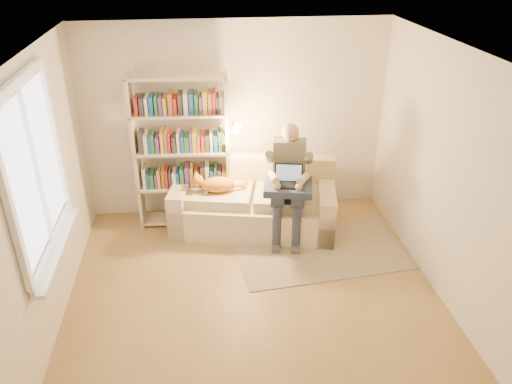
{
  "coord_description": "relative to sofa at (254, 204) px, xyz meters",
  "views": [
    {
      "loc": [
        -0.51,
        -4.03,
        3.53
      ],
      "look_at": [
        0.11,
        1.0,
        0.87
      ],
      "focal_mm": 35.0,
      "sensor_mm": 36.0,
      "label": 1
    }
  ],
  "objects": [
    {
      "name": "wall_right",
      "position": [
        1.83,
        -1.68,
        0.98
      ],
      "size": [
        0.02,
        4.5,
        2.6
      ],
      "primitive_type": "cube",
      "color": "silver",
      "rests_on": "floor"
    },
    {
      "name": "cat",
      "position": [
        -0.52,
        -0.03,
        0.35
      ],
      "size": [
        0.68,
        0.32,
        0.24
      ],
      "rotation": [
        0.0,
        0.0,
        -0.21
      ],
      "color": "orange",
      "rests_on": "sofa"
    },
    {
      "name": "wall_back",
      "position": [
        -0.17,
        0.57,
        0.98
      ],
      "size": [
        4.0,
        0.02,
        2.6
      ],
      "primitive_type": "cube",
      "color": "silver",
      "rests_on": "floor"
    },
    {
      "name": "bookshelf",
      "position": [
        -0.89,
        0.22,
        0.8
      ],
      "size": [
        1.34,
        0.45,
        2.03
      ],
      "rotation": [
        0.0,
        0.0,
        -0.06
      ],
      "color": "beige",
      "rests_on": "floor"
    },
    {
      "name": "window",
      "position": [
        -2.12,
        -1.48,
        1.05
      ],
      "size": [
        0.12,
        1.52,
        1.69
      ],
      "color": "white",
      "rests_on": "wall_left"
    },
    {
      "name": "person",
      "position": [
        0.41,
        -0.25,
        0.51
      ],
      "size": [
        0.52,
        0.7,
        1.48
      ],
      "rotation": [
        0.0,
        0.0,
        -0.21
      ],
      "color": "#6D6F5A",
      "rests_on": "sofa"
    },
    {
      "name": "ceiling",
      "position": [
        -0.17,
        -1.68,
        2.28
      ],
      "size": [
        4.0,
        4.5,
        0.02
      ],
      "primitive_type": "cube",
      "color": "white",
      "rests_on": "wall_back"
    },
    {
      "name": "laptop",
      "position": [
        0.38,
        -0.37,
        0.53
      ],
      "size": [
        0.39,
        0.35,
        0.28
      ],
      "rotation": [
        0.0,
        0.0,
        -0.21
      ],
      "color": "black",
      "rests_on": "blanket"
    },
    {
      "name": "sofa",
      "position": [
        0.0,
        0.0,
        0.0
      ],
      "size": [
        2.24,
        1.36,
        0.89
      ],
      "rotation": [
        0.0,
        0.0,
        -0.21
      ],
      "color": "beige",
      "rests_on": "floor"
    },
    {
      "name": "wall_left",
      "position": [
        -2.17,
        -1.68,
        0.98
      ],
      "size": [
        0.02,
        4.5,
        2.6
      ],
      "primitive_type": "cube",
      "color": "silver",
      "rests_on": "floor"
    },
    {
      "name": "floor",
      "position": [
        -0.17,
        -1.68,
        -0.32
      ],
      "size": [
        4.5,
        4.5,
        0.0
      ],
      "primitive_type": "plane",
      "color": "olive",
      "rests_on": "ground"
    },
    {
      "name": "rug",
      "position": [
        0.76,
        -0.7,
        -0.32
      ],
      "size": [
        2.18,
        1.41,
        0.01
      ],
      "primitive_type": "cube",
      "rotation": [
        0.0,
        0.0,
        0.09
      ],
      "color": "gray",
      "rests_on": "floor"
    },
    {
      "name": "blanket",
      "position": [
        0.38,
        -0.38,
        0.43
      ],
      "size": [
        0.67,
        0.59,
        0.09
      ],
      "primitive_type": "cube",
      "rotation": [
        0.0,
        0.0,
        -0.21
      ],
      "color": "#273145",
      "rests_on": "person"
    }
  ]
}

